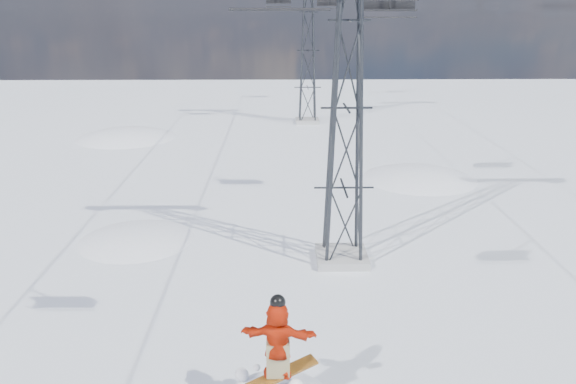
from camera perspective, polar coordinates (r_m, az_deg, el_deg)
name	(u,v)px	position (r m, az deg, el deg)	size (l,w,h in m)	color
snow_terrain	(227,309)	(36.57, -6.20, -11.70)	(39.00, 37.00, 22.00)	white
lift_tower_near	(347,109)	(18.68, 5.97, 8.40)	(5.20, 1.80, 11.43)	#999999
lift_tower_far	(308,51)	(43.44, 2.04, 14.14)	(5.20, 1.80, 11.43)	#999999
lift_chair_mid	(389,4)	(23.83, 10.27, 18.27)	(2.12, 0.61, 2.63)	black
lift_chair_far	(278,0)	(42.69, -0.98, 18.89)	(1.81, 0.52, 2.24)	black
lift_chair_extra	(328,3)	(52.52, 4.09, 18.59)	(1.96, 0.56, 2.43)	black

